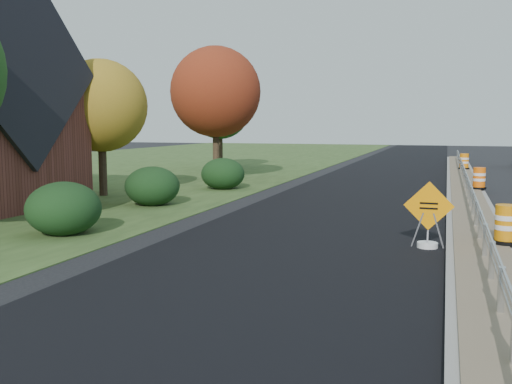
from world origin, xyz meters
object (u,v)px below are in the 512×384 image
(barrel_median_near, at_px, (506,225))
(barrel_median_far, at_px, (464,162))
(caution_sign, at_px, (428,231))
(barrel_median_mid, at_px, (479,179))

(barrel_median_near, xyz_separation_m, barrel_median_far, (-0.32, 24.40, 0.03))
(caution_sign, bearing_deg, barrel_median_mid, 82.61)
(barrel_median_far, bearing_deg, barrel_median_mid, -88.46)
(caution_sign, distance_m, barrel_median_near, 1.81)
(caution_sign, distance_m, barrel_median_mid, 12.61)
(caution_sign, height_order, barrel_median_mid, caution_sign)
(barrel_median_near, bearing_deg, caution_sign, -178.80)
(caution_sign, relative_size, barrel_median_far, 1.68)
(barrel_median_near, bearing_deg, barrel_median_far, 90.76)
(caution_sign, height_order, barrel_median_near, caution_sign)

